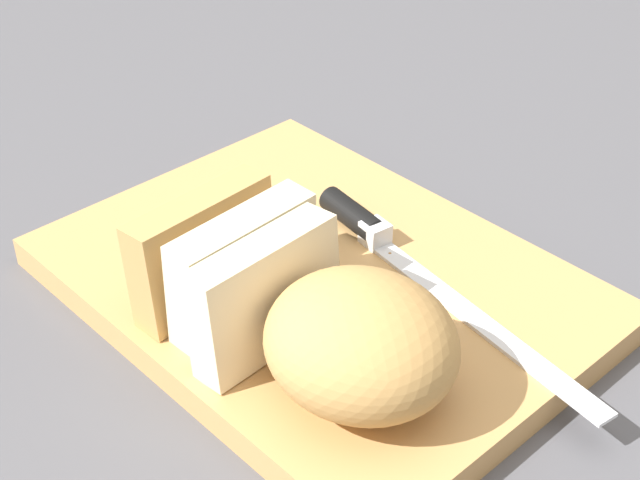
{
  "coord_description": "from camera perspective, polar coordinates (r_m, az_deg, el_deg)",
  "views": [
    {
      "loc": [
        -0.43,
        0.38,
        0.46
      ],
      "look_at": [
        0.0,
        0.0,
        0.05
      ],
      "focal_mm": 54.09,
      "sensor_mm": 36.0,
      "label": 1
    }
  ],
  "objects": [
    {
      "name": "ground_plane",
      "position": [
        0.73,
        -0.0,
        -3.43
      ],
      "size": [
        3.0,
        3.0,
        0.0
      ],
      "primitive_type": "plane",
      "color": "#4C4C51"
    },
    {
      "name": "bread_knife",
      "position": [
        0.74,
        3.95,
        -0.21
      ],
      "size": [
        0.29,
        0.05,
        0.02
      ],
      "rotation": [
        0.0,
        0.0,
        3.03
      ],
      "color": "silver",
      "rests_on": "cutting_board"
    },
    {
      "name": "bread_loaf",
      "position": [
        0.62,
        -0.64,
        -4.34
      ],
      "size": [
        0.23,
        0.14,
        0.08
      ],
      "rotation": [
        0.0,
        0.0,
        0.11
      ],
      "color": "tan",
      "rests_on": "cutting_board"
    },
    {
      "name": "crumb_near_loaf",
      "position": [
        0.69,
        2.76,
        -3.24
      ],
      "size": [
        0.01,
        0.01,
        0.01
      ],
      "primitive_type": "sphere",
      "color": "#996633",
      "rests_on": "cutting_board"
    },
    {
      "name": "cutting_board",
      "position": [
        0.72,
        -0.0,
        -2.7
      ],
      "size": [
        0.4,
        0.3,
        0.02
      ],
      "primitive_type": "cube",
      "rotation": [
        0.0,
        0.0,
        0.02
      ],
      "color": "tan",
      "rests_on": "ground_plane"
    },
    {
      "name": "crumb_near_knife",
      "position": [
        0.74,
        4.15,
        -0.86
      ],
      "size": [
        0.0,
        0.0,
        0.0
      ],
      "primitive_type": "sphere",
      "color": "#996633",
      "rests_on": "cutting_board"
    }
  ]
}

